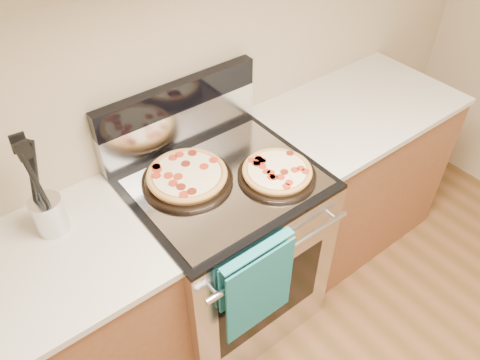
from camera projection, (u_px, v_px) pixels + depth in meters
wall_back at (168, 50)px, 1.84m from camera, size 4.00×0.00×4.00m
range_body at (225, 251)px, 2.24m from camera, size 0.76×0.68×0.90m
oven_window at (271, 299)px, 2.04m from camera, size 0.56×0.01×0.40m
cooktop at (223, 180)px, 1.93m from camera, size 0.76×0.68×0.02m
backsplash_lower at (181, 126)px, 2.04m from camera, size 0.76×0.06×0.18m
backsplash_upper at (177, 96)px, 1.94m from camera, size 0.76×0.06×0.12m
oven_handle at (282, 254)px, 1.78m from camera, size 0.70×0.03×0.03m
dish_towel at (257, 286)px, 1.80m from camera, size 0.32×0.05×0.42m
foil_sheet at (227, 182)px, 1.90m from camera, size 0.70×0.55×0.01m
cabinet_left at (43, 354)px, 1.86m from camera, size 1.00×0.62×0.88m
countertop_left at (5, 288)px, 1.56m from camera, size 1.02×0.64×0.03m
cabinet_right at (347, 175)px, 2.66m from camera, size 1.00×0.62×0.88m
countertop_right at (360, 108)px, 2.35m from camera, size 1.02×0.64×0.03m
pepperoni_pizza_back at (187, 177)px, 1.88m from camera, size 0.43×0.43×0.05m
pepperoni_pizza_front at (277, 172)px, 1.91m from camera, size 0.35×0.35×0.04m
utensil_crock at (49, 215)px, 1.68m from camera, size 0.14×0.14×0.14m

